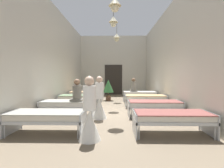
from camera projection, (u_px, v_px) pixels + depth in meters
ground_plane at (112, 112)px, 7.12m from camera, size 5.86×13.69×0.10m
room_shell at (112, 58)px, 8.21m from camera, size 5.66×13.29×4.73m
bed_left_row_0 at (47, 117)px, 4.28m from camera, size 1.90×0.84×0.57m
bed_right_row_0 at (172, 117)px, 4.22m from camera, size 1.90×0.84×0.57m
bed_left_row_1 at (68, 104)px, 6.18m from camera, size 1.90×0.84×0.57m
bed_right_row_1 at (154, 105)px, 6.11m from camera, size 1.90×0.84×0.57m
bed_left_row_2 at (79, 98)px, 8.08m from camera, size 1.90×0.84×0.57m
bed_right_row_2 at (145, 98)px, 8.01m from camera, size 1.90×0.84×0.57m
bed_left_row_3 at (86, 94)px, 9.97m from camera, size 1.90×0.84×0.57m
bed_right_row_3 at (139, 94)px, 9.91m from camera, size 1.90×0.84×0.57m
nurse_near_aisle at (99, 103)px, 5.81m from camera, size 0.52×0.52×1.49m
nurse_mid_aisle at (90, 117)px, 3.83m from camera, size 0.52×0.52×1.49m
patient_seated_primary at (77, 93)px, 6.08m from camera, size 0.44×0.44×0.80m
patient_seated_secondary at (133, 86)px, 9.96m from camera, size 0.44×0.44×0.80m
potted_plant at (108, 87)px, 10.22m from camera, size 0.66×0.66×1.26m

